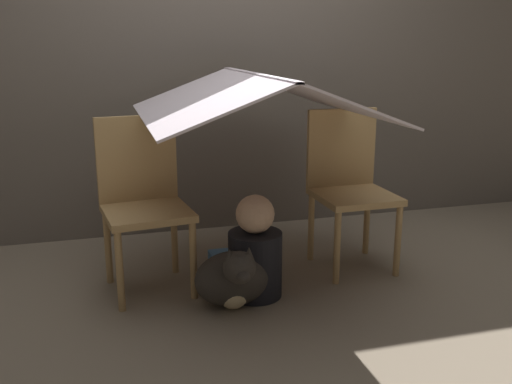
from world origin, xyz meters
TOP-DOWN VIEW (x-y plane):
  - ground_plane at (0.00, 0.00)m, footprint 8.80×8.80m
  - wall_back at (0.00, 1.01)m, footprint 7.00×0.05m
  - chair_left at (-0.59, 0.13)m, footprint 0.47×0.47m
  - chair_right at (0.58, 0.13)m, footprint 0.43×0.43m
  - sheet_canopy at (0.00, 0.05)m, footprint 1.16×1.31m
  - person_front at (-0.06, -0.16)m, footprint 0.28×0.28m
  - dog at (-0.20, -0.26)m, footprint 0.38×0.37m
  - floor_cushion at (-0.06, 0.17)m, footprint 0.33×0.26m
  - plush_toy at (-0.21, -0.27)m, footprint 0.16×0.16m

SIDE VIEW (x-z plane):
  - ground_plane at x=0.00m, z-range 0.00..0.00m
  - floor_cushion at x=-0.06m, z-range 0.00..0.10m
  - plush_toy at x=-0.21m, z-range -0.02..0.23m
  - dog at x=-0.20m, z-range -0.02..0.34m
  - person_front at x=-0.06m, z-range -0.04..0.50m
  - chair_left at x=-0.59m, z-range 0.04..0.94m
  - chair_right at x=0.58m, z-range 0.04..0.94m
  - sheet_canopy at x=0.00m, z-range 0.90..1.12m
  - wall_back at x=0.00m, z-range 0.00..2.50m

